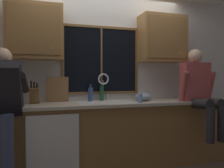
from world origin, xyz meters
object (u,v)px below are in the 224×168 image
object	(u,v)px
knife_block	(34,95)
bottle_tall_clear	(102,93)
soap_dispenser	(140,98)
mixing_bowl	(143,97)
person_sitting_on_counter	(199,89)
person_standing	(0,104)
bottle_green_glass	(90,94)
cutting_board	(58,90)

from	to	relation	value
knife_block	bottle_tall_clear	world-z (taller)	knife_block
knife_block	soap_dispenser	distance (m)	1.40
bottle_tall_clear	mixing_bowl	bearing A→B (deg)	-16.78
person_sitting_on_counter	soap_dispenser	distance (m)	0.90
person_standing	soap_dispenser	bearing A→B (deg)	4.89
person_standing	mixing_bowl	xyz separation A→B (m)	(1.85, 0.37, 0.00)
soap_dispenser	bottle_green_glass	xyz separation A→B (m)	(-0.61, 0.38, 0.04)
soap_dispenser	bottle_green_glass	distance (m)	0.72
mixing_bowl	soap_dispenser	xyz separation A→B (m)	(-0.14, -0.23, 0.01)
bottle_tall_clear	knife_block	bearing A→B (deg)	-173.21
cutting_board	bottle_green_glass	xyz separation A→B (m)	(0.46, -0.03, -0.07)
person_sitting_on_counter	bottle_green_glass	size ratio (longest dim) A/B	4.94
knife_block	bottle_green_glass	xyz separation A→B (m)	(0.76, 0.09, -0.00)
mixing_bowl	soap_dispenser	distance (m)	0.27
bottle_green_glass	person_sitting_on_counter	bearing A→B (deg)	-16.77
person_standing	mixing_bowl	distance (m)	1.88
knife_block	bottle_green_glass	world-z (taller)	knife_block
person_standing	person_sitting_on_counter	size ratio (longest dim) A/B	1.27
bottle_tall_clear	cutting_board	bearing A→B (deg)	179.46
person_sitting_on_counter	soap_dispenser	xyz separation A→B (m)	(-0.89, 0.07, -0.12)
cutting_board	mixing_bowl	world-z (taller)	cutting_board
bottle_green_glass	soap_dispenser	bearing A→B (deg)	-31.79
person_sitting_on_counter	bottle_green_glass	world-z (taller)	person_sitting_on_counter
bottle_green_glass	bottle_tall_clear	world-z (taller)	bottle_tall_clear
knife_block	cutting_board	xyz separation A→B (m)	(0.30, 0.12, 0.07)
soap_dispenser	bottle_tall_clear	xyz separation A→B (m)	(-0.44, 0.40, 0.05)
person_standing	mixing_bowl	size ratio (longest dim) A/B	6.28
mixing_bowl	cutting_board	bearing A→B (deg)	171.51
cutting_board	soap_dispenser	xyz separation A→B (m)	(1.07, -0.41, -0.11)
person_sitting_on_counter	bottle_tall_clear	distance (m)	1.41
cutting_board	bottle_tall_clear	world-z (taller)	cutting_board
soap_dispenser	bottle_green_glass	bearing A→B (deg)	148.21
knife_block	person_sitting_on_counter	bearing A→B (deg)	-9.19
knife_block	person_standing	bearing A→B (deg)	-126.88
bottle_green_glass	mixing_bowl	bearing A→B (deg)	-11.32
cutting_board	soap_dispenser	size ratio (longest dim) A/B	2.11
person_sitting_on_counter	cutting_board	xyz separation A→B (m)	(-1.96, 0.48, -0.01)
cutting_board	soap_dispenser	distance (m)	1.15
person_standing	knife_block	size ratio (longest dim) A/B	4.99
person_standing	person_sitting_on_counter	bearing A→B (deg)	1.58
soap_dispenser	person_standing	bearing A→B (deg)	-175.11
person_sitting_on_counter	bottle_tall_clear	world-z (taller)	person_sitting_on_counter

